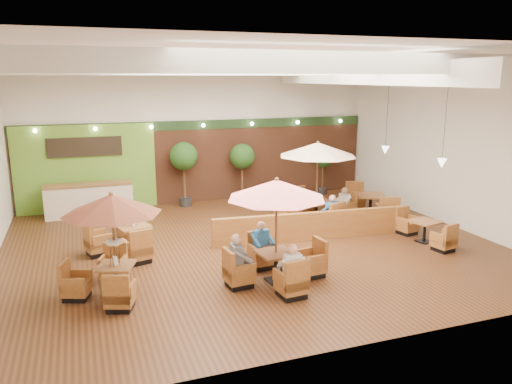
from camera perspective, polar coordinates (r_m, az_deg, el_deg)
name	(u,v)px	position (r m, az deg, el deg)	size (l,w,h in m)	color
room	(246,119)	(15.30, -1.10, 8.35)	(14.04, 14.00, 5.52)	#381E0F
service_counter	(89,200)	(18.82, -18.52, -0.85)	(3.00, 0.75, 1.18)	beige
booth_divider	(312,226)	(15.37, 6.42, -3.87)	(6.21, 0.18, 0.86)	brown
table_0	(110,222)	(11.59, -16.32, -3.27)	(2.34, 2.48, 2.40)	brown
table_1	(276,211)	(11.81, 2.34, -2.22)	(2.56, 2.56, 2.59)	brown
table_2	(317,168)	(16.68, 7.01, 2.68)	(2.94, 2.94, 2.83)	brown
table_3	(124,237)	(14.66, -14.82, -4.97)	(1.89, 2.72, 1.54)	brown
table_4	(425,232)	(15.90, 18.71, -4.32)	(0.89, 2.34, 0.84)	brown
table_5	(370,206)	(18.16, 12.94, -1.60)	(1.23, 2.97, 1.04)	brown
topiary_0	(184,159)	(19.14, -8.25, 3.78)	(1.07, 1.07, 2.48)	black
topiary_1	(242,159)	(19.75, -1.58, 3.84)	(1.00, 1.00, 2.32)	black
topiary_2	(323,159)	(21.16, 7.69, 3.75)	(0.87, 0.87, 2.03)	black
diner_0	(292,265)	(11.30, 4.11, -8.32)	(0.41, 0.33, 0.81)	silver
diner_1	(262,240)	(12.95, 0.72, -5.52)	(0.42, 0.37, 0.78)	#286BB1
diner_2	(239,255)	(11.81, -1.99, -7.26)	(0.35, 0.42, 0.85)	slate
diner_3	(331,210)	(16.04, 8.56, -2.02)	(0.43, 0.39, 0.78)	#286BB1
diner_4	(343,200)	(17.41, 9.96, -0.95)	(0.37, 0.40, 0.73)	silver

